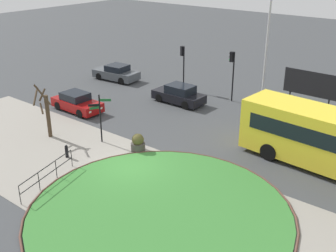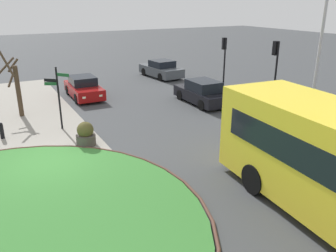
{
  "view_description": "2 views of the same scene",
  "coord_description": "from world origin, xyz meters",
  "views": [
    {
      "loc": [
        14.12,
        -14.44,
        11.01
      ],
      "look_at": [
        0.36,
        2.84,
        1.62
      ],
      "focal_mm": 44.57,
      "sensor_mm": 36.0,
      "label": 1
    },
    {
      "loc": [
        12.97,
        -1.72,
        5.96
      ],
      "look_at": [
        2.34,
        4.03,
        1.6
      ],
      "focal_mm": 37.01,
      "sensor_mm": 36.0,
      "label": 2
    }
  ],
  "objects": [
    {
      "name": "car_far_lane",
      "position": [
        -9.06,
        3.92,
        0.64
      ],
      "size": [
        4.1,
        1.83,
        1.38
      ],
      "rotation": [
        0.0,
        0.0,
        -0.02
      ],
      "color": "maroon",
      "rests_on": "ground"
    },
    {
      "name": "street_tree_bare",
      "position": [
        -6.84,
        -0.26,
        1.71
      ],
      "size": [
        1.61,
        1.2,
        3.6
      ],
      "color": "#423323",
      "rests_on": "ground"
    },
    {
      "name": "traffic_light_far",
      "position": [
        -6.06,
        12.89,
        2.7
      ],
      "size": [
        0.48,
        0.32,
        3.68
      ],
      "rotation": [
        0.0,
        0.0,
        2.88
      ],
      "color": "black",
      "rests_on": "ground"
    },
    {
      "name": "railing_grass_edge",
      "position": [
        -2.05,
        -3.86,
        0.66
      ],
      "size": [
        1.1,
        3.95,
        1.02
      ],
      "rotation": [
        0.0,
        0.0,
        4.98
      ],
      "color": "black",
      "rests_on": "ground"
    },
    {
      "name": "traffic_light_near",
      "position": [
        -1.39,
        12.92,
        2.84
      ],
      "size": [
        0.49,
        0.26,
        3.88
      ],
      "rotation": [
        0.0,
        0.0,
        3.13
      ],
      "color": "black",
      "rests_on": "ground"
    },
    {
      "name": "car_trailing",
      "position": [
        -12.41,
        11.35,
        0.64
      ],
      "size": [
        4.37,
        2.23,
        1.41
      ],
      "rotation": [
        0.0,
        0.0,
        3.23
      ],
      "color": "#474C51",
      "rests_on": "ground"
    },
    {
      "name": "bollard_foreground",
      "position": [
        -3.67,
        -1.38,
        0.4
      ],
      "size": [
        0.19,
        0.19,
        0.78
      ],
      "color": "black",
      "rests_on": "ground"
    },
    {
      "name": "car_near_lane",
      "position": [
        -4.21,
        9.95,
        0.67
      ],
      "size": [
        4.17,
        1.84,
        1.46
      ],
      "rotation": [
        0.0,
        0.0,
        3.13
      ],
      "color": "black",
      "rests_on": "ground"
    },
    {
      "name": "grass_island",
      "position": [
        3.94,
        -2.23,
        0.05
      ],
      "size": [
        11.91,
        11.91,
        0.1
      ],
      "primitive_type": "cylinder",
      "color": "#387A33",
      "rests_on": "ground"
    },
    {
      "name": "planter_near_signpost",
      "position": [
        -1.06,
        1.79,
        0.49
      ],
      "size": [
        0.84,
        0.84,
        1.08
      ],
      "color": "#47423D",
      "rests_on": "ground"
    },
    {
      "name": "billboard_left",
      "position": [
        3.85,
        15.64,
        1.71
      ],
      "size": [
        4.16,
        0.24,
        2.68
      ],
      "rotation": [
        0.0,
        0.0,
        -0.02
      ],
      "color": "black",
      "rests_on": "ground"
    },
    {
      "name": "grass_kerb_ring",
      "position": [
        3.94,
        -2.23,
        0.06
      ],
      "size": [
        12.22,
        12.22,
        0.11
      ],
      "primitive_type": "torus",
      "color": "brown",
      "rests_on": "ground"
    },
    {
      "name": "lamppost_tall",
      "position": [
        1.11,
        13.32,
        5.11
      ],
      "size": [
        0.32,
        0.32,
        9.62
      ],
      "color": "#B7B7BC",
      "rests_on": "ground"
    },
    {
      "name": "signpost_directional",
      "position": [
        -3.66,
        1.29,
        1.83
      ],
      "size": [
        1.01,
        1.02,
        3.09
      ],
      "color": "black",
      "rests_on": "ground"
    },
    {
      "name": "sidewalk_paving",
      "position": [
        0.0,
        -1.7,
        0.01
      ],
      "size": [
        32.0,
        8.59,
        0.02
      ],
      "primitive_type": "cube",
      "color": "gray",
      "rests_on": "ground"
    },
    {
      "name": "ground",
      "position": [
        0.0,
        0.0,
        0.0
      ],
      "size": [
        120.0,
        120.0,
        0.0
      ],
      "primitive_type": "plane",
      "color": "#3D3F42"
    }
  ]
}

